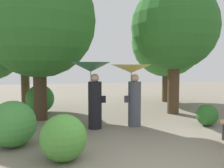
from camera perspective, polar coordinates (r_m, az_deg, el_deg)
name	(u,v)px	position (r m, az deg, el deg)	size (l,w,h in m)	color
person_left	(92,81)	(7.08, -4.61, 0.67)	(1.15, 1.15, 1.96)	black
person_right	(132,81)	(7.37, 4.82, 0.59)	(1.22, 1.22, 1.89)	#474C56
tree_near_left	(24,41)	(11.16, -19.93, 9.49)	(2.42, 2.42, 4.35)	#4C3823
tree_near_right	(175,19)	(9.73, 14.51, 14.54)	(3.27, 3.27, 5.50)	#4C3823
tree_mid_right	(167,36)	(12.60, 12.80, 10.93)	(3.54, 3.54, 5.25)	#4C3823
tree_far_back	(38,11)	(8.74, -16.92, 16.00)	(3.82, 3.82, 5.78)	#42301E
bush_path_left	(40,99)	(9.90, -16.54, -3.34)	(1.10, 1.10, 1.10)	#387F33
bush_path_right	(63,138)	(4.97, -11.31, -12.24)	(0.92, 0.92, 0.92)	#4C9338
bush_behind_bench	(207,115)	(8.10, 21.41, -6.80)	(0.66, 0.66, 0.66)	#2D6B28
bush_far_side	(13,124)	(6.08, -22.27, -8.66)	(1.07, 1.07, 1.07)	#428C3D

